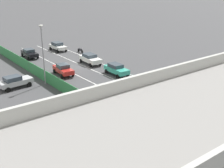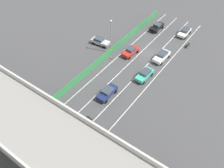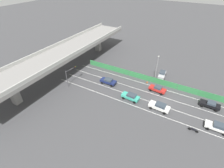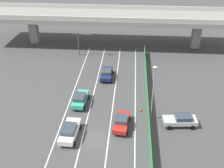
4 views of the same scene
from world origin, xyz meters
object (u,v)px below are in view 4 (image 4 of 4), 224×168
Objects in this scene: car_sedan_red at (122,122)px; traffic_light at (85,39)px; car_hatchback_white at (70,131)px; car_taxi_teal at (80,99)px; traffic_cone at (141,110)px; street_lamp at (153,89)px; parked_wagon_silver at (181,120)px; car_sedan_navy at (107,73)px.

traffic_light is (-8.28, 21.81, 2.62)m from car_sedan_red.
traffic_light is at bearing 94.47° from car_hatchback_white.
car_taxi_teal is 8.98m from traffic_cone.
street_lamp reaches higher than traffic_cone.
street_lamp reaches higher than car_hatchback_white.
car_hatchback_white reaches higher than car_sedan_red.
car_sedan_red is at bearing -172.80° from parked_wagon_silver.
parked_wagon_silver is at bearing 7.20° from car_sedan_red.
car_sedan_navy is 0.55× the size of street_lamp.
car_sedan_navy is 0.92× the size of traffic_light.
car_taxi_teal is at bearing -110.85° from car_sedan_navy.
car_taxi_teal reaches higher than car_sedan_navy.
car_hatchback_white reaches higher than traffic_cone.
car_taxi_teal is 14.60m from parked_wagon_silver.
car_sedan_navy is 1.00× the size of car_taxi_teal.
car_hatchback_white is at bearing -156.77° from street_lamp.
car_sedan_red is at bearing 20.37° from car_hatchback_white.
street_lamp is at bearing 164.49° from parked_wagon_silver.
traffic_light reaches higher than car_taxi_teal.
car_hatchback_white is at bearing -101.61° from car_sedan_navy.
car_taxi_teal is 0.55× the size of street_lamp.
traffic_light is 21.33m from traffic_cone.
car_sedan_red is 13.40m from car_sedan_navy.
car_hatchback_white is 0.97× the size of traffic_light.
car_sedan_red is 7.80m from parked_wagon_silver.
traffic_cone is (2.54, 3.71, -0.62)m from car_sedan_red.
street_lamp is at bearing 23.23° from car_hatchback_white.
car_hatchback_white is at bearing -166.66° from parked_wagon_silver.
traffic_light is (-16.01, 20.83, 2.61)m from parked_wagon_silver.
car_taxi_teal is at bearing 173.00° from traffic_cone.
parked_wagon_silver reaches higher than car_sedan_navy.
car_sedan_navy is at bearing 103.92° from car_sedan_red.
car_sedan_navy is at bearing 132.33° from parked_wagon_silver.
street_lamp is (12.18, -19.77, 1.33)m from traffic_light.
street_lamp reaches higher than parked_wagon_silver.
traffic_light is at bearing 127.55° from parked_wagon_silver.
car_taxi_teal reaches higher than traffic_cone.
traffic_light reaches higher than parked_wagon_silver.
car_taxi_teal is 0.92× the size of traffic_light.
car_hatchback_white is 14.51m from parked_wagon_silver.
street_lamp reaches higher than car_sedan_navy.
car_sedan_red is at bearing -152.35° from street_lamp.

